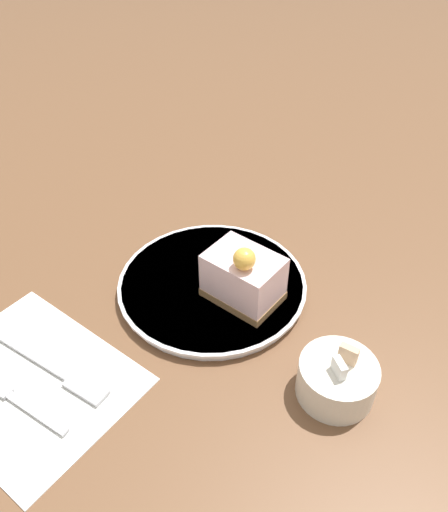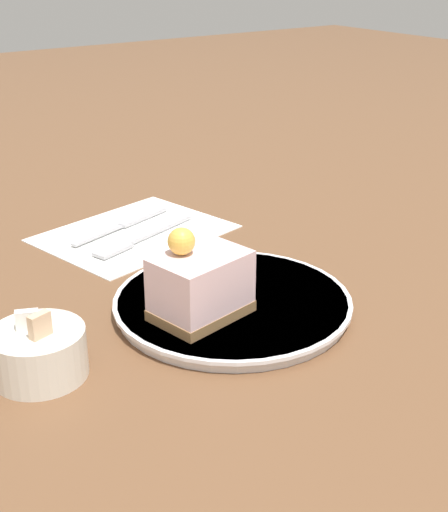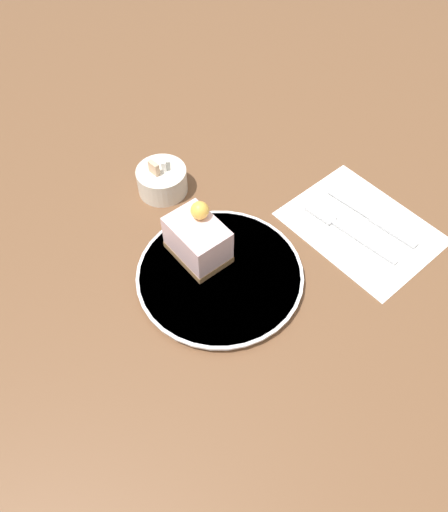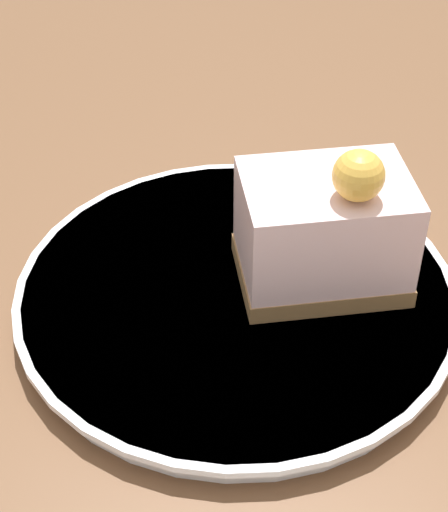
# 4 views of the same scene
# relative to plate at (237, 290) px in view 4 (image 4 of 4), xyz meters

# --- Properties ---
(ground_plane) EXTENTS (4.00, 4.00, 0.00)m
(ground_plane) POSITION_rel_plate_xyz_m (0.00, -0.02, -0.01)
(ground_plane) COLOR brown
(plate) EXTENTS (0.25, 0.25, 0.01)m
(plate) POSITION_rel_plate_xyz_m (0.00, 0.00, 0.00)
(plate) COLOR white
(plate) RESTS_ON ground_plane
(cake_slice) EXTENTS (0.08, 0.10, 0.09)m
(cake_slice) POSITION_rel_plate_xyz_m (-0.01, 0.05, 0.04)
(cake_slice) COLOR olive
(cake_slice) RESTS_ON plate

